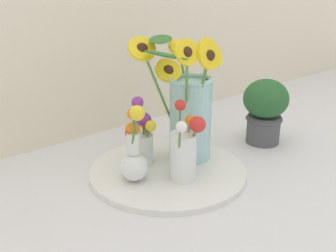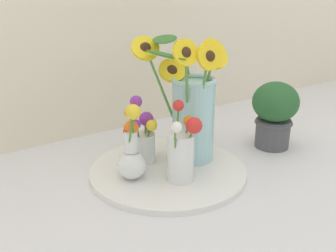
% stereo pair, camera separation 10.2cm
% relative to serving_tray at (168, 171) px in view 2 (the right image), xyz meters
% --- Properties ---
extents(ground_plane, '(6.00, 6.00, 0.00)m').
position_rel_serving_tray_xyz_m(ground_plane, '(-0.04, -0.07, -0.01)').
color(ground_plane, silver).
extents(serving_tray, '(0.42, 0.42, 0.02)m').
position_rel_serving_tray_xyz_m(serving_tray, '(0.00, 0.00, 0.00)').
color(serving_tray, white).
rests_on(serving_tray, ground_plane).
extents(mason_jar_sunflowers, '(0.25, 0.22, 0.36)m').
position_rel_serving_tray_xyz_m(mason_jar_sunflowers, '(0.09, 0.02, 0.16)').
color(mason_jar_sunflowers, '#9ED1D6').
rests_on(mason_jar_sunflowers, serving_tray).
extents(vase_small_center, '(0.08, 0.09, 0.21)m').
position_rel_serving_tray_xyz_m(vase_small_center, '(-0.01, -0.07, 0.09)').
color(vase_small_center, white).
rests_on(vase_small_center, serving_tray).
extents(vase_bulb_right, '(0.08, 0.09, 0.22)m').
position_rel_serving_tray_xyz_m(vase_bulb_right, '(-0.11, 0.01, 0.09)').
color(vase_bulb_right, white).
rests_on(vase_bulb_right, serving_tray).
extents(vase_small_back, '(0.09, 0.08, 0.14)m').
position_rel_serving_tray_xyz_m(vase_small_back, '(-0.02, 0.08, 0.08)').
color(vase_small_back, white).
rests_on(vase_small_back, serving_tray).
extents(potted_plant, '(0.14, 0.14, 0.21)m').
position_rel_serving_tray_xyz_m(potted_plant, '(0.38, -0.03, 0.11)').
color(potted_plant, '#4C4C51').
rests_on(potted_plant, ground_plane).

